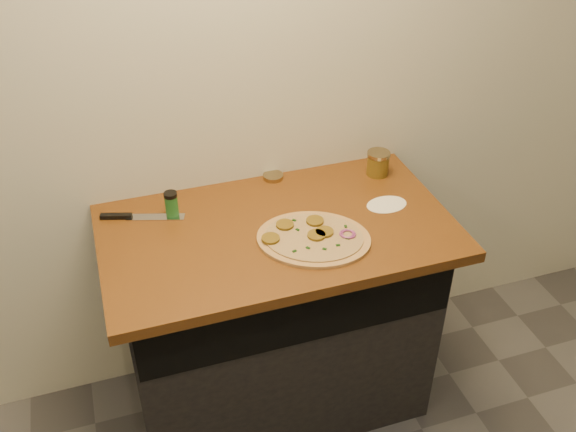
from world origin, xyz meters
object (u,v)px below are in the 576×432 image
object	(u,v)px
pizza	(313,238)
salsa_jar	(378,163)
chefs_knife	(135,217)
spice_shaker	(171,204)

from	to	relation	value
pizza	salsa_jar	distance (m)	0.49
pizza	chefs_knife	distance (m)	0.63
spice_shaker	chefs_knife	bearing A→B (deg)	168.85
chefs_knife	spice_shaker	distance (m)	0.14
pizza	spice_shaker	size ratio (longest dim) A/B	5.27
spice_shaker	salsa_jar	bearing A→B (deg)	2.26
chefs_knife	pizza	bearing A→B (deg)	-29.67
salsa_jar	pizza	bearing A→B (deg)	-139.87
pizza	chefs_knife	xyz separation A→B (m)	(-0.55, 0.31, -0.00)
chefs_knife	spice_shaker	bearing A→B (deg)	-11.15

